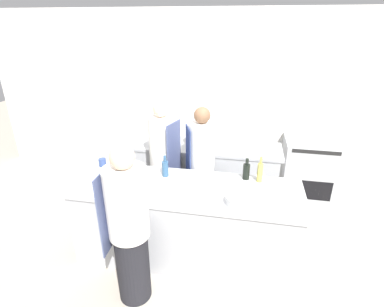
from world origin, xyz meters
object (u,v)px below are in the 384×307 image
object	(u,v)px
oven_range	(308,168)
bowl_ceramic_blue	(122,182)
chef_at_prep_near	(129,229)
bottle_olive_oil	(246,171)
bottle_wine	(260,172)
chef_at_stove	(163,162)
bowl_prep_small	(97,184)
bottle_cooking_oil	(107,187)
cup	(103,162)
chef_at_pass_far	(201,168)
bottle_sauce	(108,173)
stockpot	(195,137)
bottle_vinegar	(165,168)
bowl_mixing_large	(238,201)

from	to	relation	value
oven_range	bowl_ceramic_blue	distance (m)	2.99
chef_at_prep_near	bottle_olive_oil	xyz separation A→B (m)	(1.03, 1.01, 0.20)
bottle_wine	bowl_ceramic_blue	bearing A→B (deg)	-165.84
chef_at_stove	bowl_prep_small	distance (m)	1.04
bottle_cooking_oil	chef_at_prep_near	bearing A→B (deg)	-45.45
bowl_prep_small	cup	xyz separation A→B (m)	(-0.18, 0.49, 0.02)
bottle_wine	bottle_cooking_oil	bearing A→B (deg)	-159.70
chef_at_pass_far	chef_at_prep_near	bearing A→B (deg)	140.54
bottle_olive_oil	bottle_sauce	size ratio (longest dim) A/B	1.36
chef_at_prep_near	chef_at_stove	distance (m)	1.43
chef_at_stove	stockpot	xyz separation A→B (m)	(0.34, 0.49, 0.20)
chef_at_stove	stockpot	distance (m)	0.63
bottle_olive_oil	bottle_sauce	world-z (taller)	bottle_olive_oil
bottle_vinegar	bowl_mixing_large	distance (m)	0.97
bottle_sauce	bottle_wine	bearing A→B (deg)	9.32
bottle_sauce	bottle_vinegar	bearing A→B (deg)	18.29
chef_at_pass_far	bowl_ceramic_blue	world-z (taller)	chef_at_pass_far
oven_range	chef_at_prep_near	bearing A→B (deg)	-129.56
chef_at_stove	cup	distance (m)	0.80
bowl_mixing_large	stockpot	world-z (taller)	stockpot
bowl_prep_small	bowl_ceramic_blue	xyz separation A→B (m)	(0.25, 0.08, 0.01)
chef_at_pass_far	bowl_prep_small	bearing A→B (deg)	108.81
cup	chef_at_stove	bearing A→B (deg)	32.97
bottle_sauce	stockpot	bearing A→B (deg)	57.60
oven_range	stockpot	xyz separation A→B (m)	(-1.74, -0.50, 0.58)
chef_at_stove	bottle_cooking_oil	size ratio (longest dim) A/B	8.23
chef_at_pass_far	bottle_cooking_oil	bearing A→B (deg)	117.99
bottle_vinegar	bowl_mixing_large	bearing A→B (deg)	-27.15
bottle_wine	bowl_prep_small	bearing A→B (deg)	-165.19
bottle_olive_oil	bottle_wine	xyz separation A→B (m)	(0.15, -0.03, 0.02)
bowl_ceramic_blue	cup	bearing A→B (deg)	136.62
chef_at_prep_near	bottle_olive_oil	world-z (taller)	chef_at_prep_near
chef_at_stove	bowl_prep_small	world-z (taller)	chef_at_stove
bottle_olive_oil	stockpot	size ratio (longest dim) A/B	1.01
bottle_vinegar	bottle_olive_oil	bearing A→B (deg)	6.63
chef_at_pass_far	bowl_mixing_large	size ratio (longest dim) A/B	6.74
bottle_cooking_oil	bottle_sauce	xyz separation A→B (m)	(-0.13, 0.30, -0.01)
bottle_olive_oil	bowl_mixing_large	size ratio (longest dim) A/B	1.03
chef_at_prep_near	bowl_mixing_large	world-z (taller)	chef_at_prep_near
chef_at_stove	bottle_sauce	distance (m)	0.87
bowl_ceramic_blue	cup	xyz separation A→B (m)	(-0.43, 0.41, 0.01)
bottle_olive_oil	bowl_ceramic_blue	size ratio (longest dim) A/B	0.95
bottle_cooking_oil	bowl_prep_small	world-z (taller)	bottle_cooking_oil
chef_at_prep_near	bottle_olive_oil	distance (m)	1.45
chef_at_pass_far	bowl_mixing_large	distance (m)	1.05
bowl_mixing_large	bowl_prep_small	distance (m)	1.53
oven_range	bottle_sauce	bearing A→B (deg)	-145.53
bottle_wine	chef_at_pass_far	bearing A→B (deg)	152.17
oven_range	bottle_vinegar	size ratio (longest dim) A/B	3.57
bowl_ceramic_blue	chef_at_pass_far	bearing A→B (deg)	44.93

